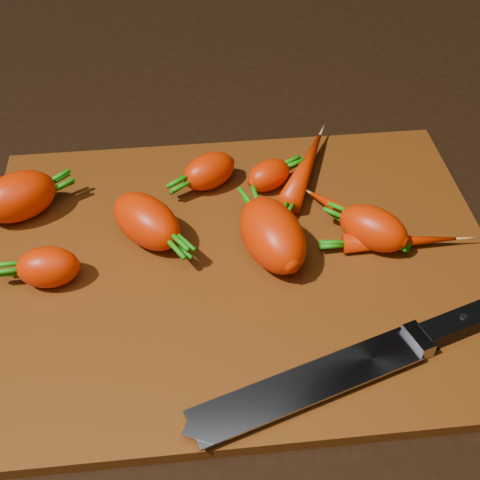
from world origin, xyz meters
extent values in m
cube|color=black|center=(0.00, 0.00, -0.01)|extent=(2.00, 2.00, 0.01)
cube|color=#612D0B|center=(0.00, 0.00, 0.01)|extent=(0.50, 0.40, 0.01)
ellipsoid|color=red|center=(-0.22, 0.09, 0.04)|extent=(0.09, 0.08, 0.05)
ellipsoid|color=red|center=(-0.18, -0.01, 0.03)|extent=(0.06, 0.04, 0.04)
ellipsoid|color=red|center=(-0.09, 0.04, 0.04)|extent=(0.09, 0.10, 0.05)
ellipsoid|color=red|center=(0.03, 0.00, 0.04)|extent=(0.08, 0.11, 0.06)
ellipsoid|color=red|center=(-0.02, 0.12, 0.03)|extent=(0.07, 0.07, 0.04)
ellipsoid|color=red|center=(0.04, 0.11, 0.03)|extent=(0.06, 0.05, 0.03)
ellipsoid|color=red|center=(0.13, 0.01, 0.03)|extent=(0.08, 0.08, 0.04)
ellipsoid|color=red|center=(0.08, 0.12, 0.03)|extent=(0.08, 0.13, 0.03)
ellipsoid|color=red|center=(0.16, 0.00, 0.02)|extent=(0.11, 0.02, 0.02)
ellipsoid|color=red|center=(0.11, 0.04, 0.02)|extent=(0.08, 0.09, 0.03)
cube|color=gray|center=(-0.06, -0.19, 0.02)|extent=(0.20, 0.10, 0.00)
cube|color=gray|center=(0.04, -0.15, 0.02)|extent=(0.02, 0.03, 0.01)
cube|color=black|center=(0.10, -0.13, 0.02)|extent=(0.12, 0.06, 0.02)
cylinder|color=#B2B2B7|center=(0.09, -0.14, 0.03)|extent=(0.01, 0.01, 0.00)
camera|label=1|loc=(-0.05, -0.46, 0.48)|focal=50.00mm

